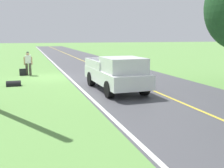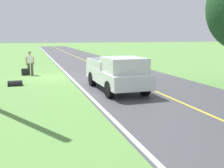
# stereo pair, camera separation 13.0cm
# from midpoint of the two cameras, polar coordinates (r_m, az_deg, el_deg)

# --- Properties ---
(ground_plane) EXTENTS (200.00, 200.00, 0.00)m
(ground_plane) POSITION_cam_midpoint_polar(r_m,az_deg,el_deg) (19.37, -12.61, 1.47)
(ground_plane) COLOR #609347
(road_surface) EXTENTS (7.45, 120.00, 0.00)m
(road_surface) POSITION_cam_midpoint_polar(r_m,az_deg,el_deg) (20.30, 1.05, 2.11)
(road_surface) COLOR #47474C
(road_surface) RESTS_ON ground
(lane_edge_line) EXTENTS (0.16, 117.60, 0.00)m
(lane_edge_line) POSITION_cam_midpoint_polar(r_m,az_deg,el_deg) (19.50, -8.91, 1.67)
(lane_edge_line) COLOR silver
(lane_edge_line) RESTS_ON ground
(lane_centre_line) EXTENTS (0.14, 117.60, 0.00)m
(lane_centre_line) POSITION_cam_midpoint_polar(r_m,az_deg,el_deg) (20.30, 1.05, 2.12)
(lane_centre_line) COLOR gold
(lane_centre_line) RESTS_ON ground
(hitchhiker_walking) EXTENTS (0.62, 0.51, 1.75)m
(hitchhiker_walking) POSITION_cam_midpoint_polar(r_m,az_deg,el_deg) (20.72, -16.90, 4.56)
(hitchhiker_walking) COLOR #4C473D
(hitchhiker_walking) RESTS_ON ground
(suitcase_carried) EXTENTS (0.47, 0.23, 0.50)m
(suitcase_carried) POSITION_cam_midpoint_polar(r_m,az_deg,el_deg) (20.69, -17.94, 2.46)
(suitcase_carried) COLOR black
(suitcase_carried) RESTS_ON ground
(pickup_truck_passing) EXTENTS (2.20, 5.45, 1.82)m
(pickup_truck_passing) POSITION_cam_midpoint_polar(r_m,az_deg,el_deg) (13.97, 1.50, 2.44)
(pickup_truck_passing) COLOR silver
(pickup_truck_passing) RESTS_ON ground
(drainage_culvert) EXTENTS (0.80, 0.60, 0.60)m
(drainage_culvert) POSITION_cam_midpoint_polar(r_m,az_deg,el_deg) (16.55, -19.69, -0.33)
(drainage_culvert) COLOR black
(drainage_culvert) RESTS_ON ground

